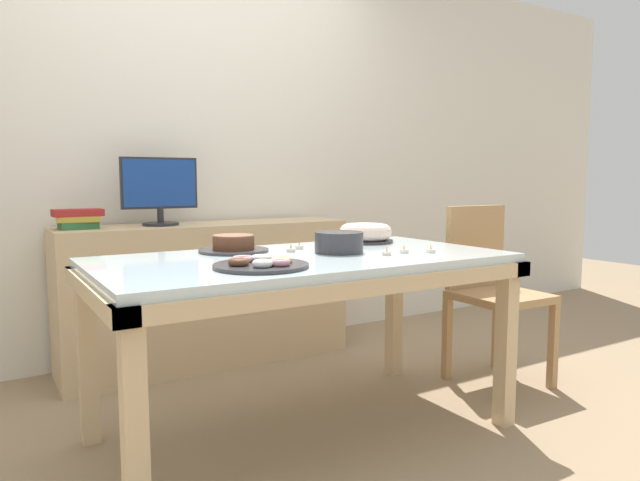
# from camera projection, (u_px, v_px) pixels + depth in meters

# --- Properties ---
(ground_plane) EXTENTS (12.00, 12.00, 0.00)m
(ground_plane) POSITION_uv_depth(u_px,v_px,m) (304.00, 433.00, 2.44)
(ground_plane) COLOR #997F60
(wall_back) EXTENTS (8.00, 0.10, 2.60)m
(wall_back) POSITION_uv_depth(u_px,v_px,m) (188.00, 144.00, 3.53)
(wall_back) COLOR silver
(wall_back) RESTS_ON ground
(dining_table) EXTENTS (1.72, 0.90, 0.77)m
(dining_table) POSITION_uv_depth(u_px,v_px,m) (304.00, 277.00, 2.37)
(dining_table) COLOR silver
(dining_table) RESTS_ON ground
(chair) EXTENTS (0.43, 0.43, 0.94)m
(chair) POSITION_uv_depth(u_px,v_px,m) (490.00, 284.00, 3.05)
(chair) COLOR tan
(chair) RESTS_ON ground
(sideboard) EXTENTS (1.67, 0.44, 0.83)m
(sideboard) POSITION_uv_depth(u_px,v_px,m) (208.00, 293.00, 3.37)
(sideboard) COLOR #D1B284
(sideboard) RESTS_ON ground
(computer_monitor) EXTENTS (0.42, 0.20, 0.38)m
(computer_monitor) POSITION_uv_depth(u_px,v_px,m) (160.00, 191.00, 3.16)
(computer_monitor) COLOR #262628
(computer_monitor) RESTS_ON sideboard
(book_stack) EXTENTS (0.24, 0.19, 0.10)m
(book_stack) POSITION_uv_depth(u_px,v_px,m) (78.00, 219.00, 2.96)
(book_stack) COLOR #2D6638
(book_stack) RESTS_ON sideboard
(cake_chocolate_round) EXTENTS (0.30, 0.30, 0.07)m
(cake_chocolate_round) POSITION_uv_depth(u_px,v_px,m) (234.00, 245.00, 2.48)
(cake_chocolate_round) COLOR #333338
(cake_chocolate_round) RESTS_ON dining_table
(cake_golden_bundt) EXTENTS (0.28, 0.28, 0.09)m
(cake_golden_bundt) POSITION_uv_depth(u_px,v_px,m) (365.00, 233.00, 2.86)
(cake_golden_bundt) COLOR #333338
(cake_golden_bundt) RESTS_ON dining_table
(pastry_platter) EXTENTS (0.34, 0.34, 0.04)m
(pastry_platter) POSITION_uv_depth(u_px,v_px,m) (261.00, 264.00, 2.04)
(pastry_platter) COLOR #333338
(pastry_platter) RESTS_ON dining_table
(plate_stack) EXTENTS (0.21, 0.21, 0.09)m
(plate_stack) POSITION_uv_depth(u_px,v_px,m) (339.00, 242.00, 2.45)
(plate_stack) COLOR #333338
(plate_stack) RESTS_ON dining_table
(tealight_near_front) EXTENTS (0.04, 0.04, 0.04)m
(tealight_near_front) POSITION_uv_depth(u_px,v_px,m) (387.00, 253.00, 2.37)
(tealight_near_front) COLOR silver
(tealight_near_front) RESTS_ON dining_table
(tealight_right_edge) EXTENTS (0.04, 0.04, 0.04)m
(tealight_right_edge) POSITION_uv_depth(u_px,v_px,m) (431.00, 250.00, 2.45)
(tealight_right_edge) COLOR silver
(tealight_right_edge) RESTS_ON dining_table
(tealight_centre) EXTENTS (0.04, 0.04, 0.04)m
(tealight_centre) POSITION_uv_depth(u_px,v_px,m) (404.00, 251.00, 2.44)
(tealight_centre) COLOR silver
(tealight_centre) RESTS_ON dining_table
(tealight_left_edge) EXTENTS (0.04, 0.04, 0.04)m
(tealight_left_edge) POSITION_uv_depth(u_px,v_px,m) (291.00, 250.00, 2.48)
(tealight_left_edge) COLOR silver
(tealight_left_edge) RESTS_ON dining_table
(tealight_near_cakes) EXTENTS (0.04, 0.04, 0.04)m
(tealight_near_cakes) POSITION_uv_depth(u_px,v_px,m) (299.00, 247.00, 2.58)
(tealight_near_cakes) COLOR silver
(tealight_near_cakes) RESTS_ON dining_table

